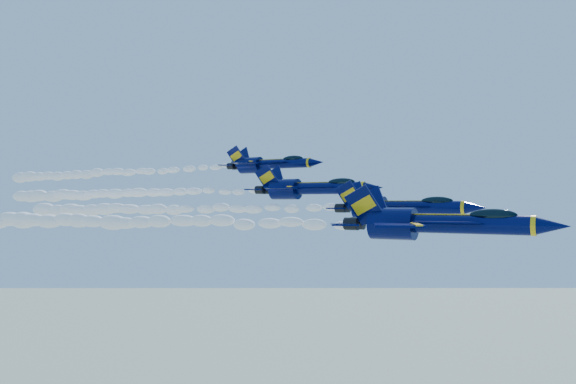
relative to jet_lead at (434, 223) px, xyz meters
The scene contains 8 objects.
jet_lead is the anchor object (origin of this frame).
smoke_trail_jet_lead 38.20m from the jet_lead, behind, with size 59.44×2.53×2.27m, color white.
jet_second 16.18m from the jet_lead, 120.53° to the left, with size 18.20×14.93×6.76m.
smoke_trail_jet_second 47.75m from the jet_lead, 163.10° to the left, with size 59.44×2.32×2.09m, color white.
jet_third 31.57m from the jet_lead, 139.26° to the left, with size 19.83×16.27×7.37m.
smoke_trail_jet_third 65.30m from the jet_lead, 161.73° to the left, with size 59.44×2.53×2.27m, color white.
jet_fourth 45.73m from the jet_lead, 141.64° to the left, with size 17.96×14.73×6.67m.
smoke_trail_jet_fourth 78.22m from the jet_lead, 158.99° to the left, with size 59.44×2.29×2.06m, color white.
Camera 1 is at (34.03, -65.60, 151.38)m, focal length 35.00 mm.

